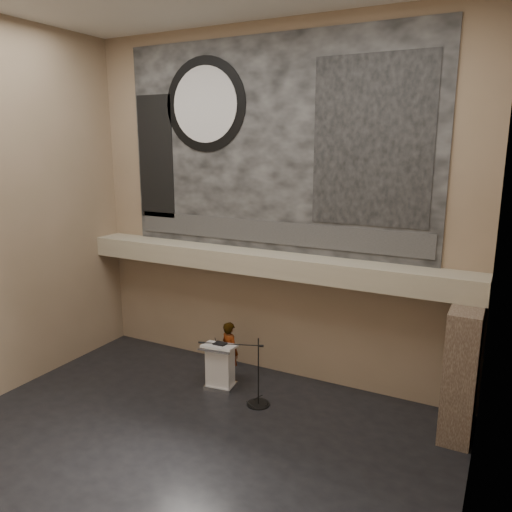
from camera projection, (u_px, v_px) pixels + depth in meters
The scene contains 18 objects.
floor at pixel (180, 451), 9.60m from camera, with size 10.00×10.00×0.00m, color black.
wall_back at pixel (271, 207), 12.11m from camera, with size 10.00×0.02×8.50m, color #7E6950.
wall_right at pixel (486, 266), 6.40m from camera, with size 0.02×8.00×8.50m, color #7E6950.
soffit at pixel (264, 263), 12.05m from camera, with size 10.00×0.80×0.50m, color gray.
sprinkler_left at pixel (207, 267), 12.79m from camera, with size 0.04×0.04×0.06m, color #B2893D.
sprinkler_right at pixel (338, 285), 11.22m from camera, with size 0.04×0.04×0.06m, color #B2893D.
banner at pixel (271, 146), 11.75m from camera, with size 8.00×0.05×5.00m, color black.
banner_text_strip at pixel (270, 232), 12.18m from camera, with size 7.76×0.02×0.55m, color #303030.
banner_clock_rim at pixel (205, 105), 12.30m from camera, with size 2.30×2.30×0.02m, color black.
banner_clock_face at pixel (205, 105), 12.29m from camera, with size 1.84×1.84×0.02m, color silver.
banner_building_print at pixel (372, 142), 10.62m from camera, with size 2.60×0.02×3.60m, color black.
banner_brick_print at pixel (156, 157), 13.31m from camera, with size 1.10×0.02×3.20m, color black.
stone_pier at pixel (462, 371), 9.93m from camera, with size 0.60×1.40×2.70m, color #46362B.
lectern at pixel (220, 366), 11.98m from camera, with size 0.83×0.64×1.14m.
binder at pixel (220, 344), 11.85m from camera, with size 0.28×0.23×0.04m, color black.
papers at pixel (213, 344), 11.86m from camera, with size 0.22×0.30×0.01m, color white.
speaker_person at pixel (230, 352), 12.25m from camera, with size 0.56×0.37×1.54m, color beige.
mic_stand at pixel (256, 394), 11.24m from camera, with size 1.54×0.72×1.60m.
Camera 1 is at (5.23, -6.87, 5.81)m, focal length 35.00 mm.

